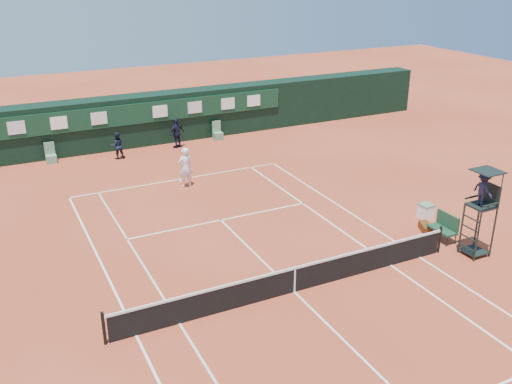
% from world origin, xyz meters
% --- Properties ---
extents(ground, '(90.00, 90.00, 0.00)m').
position_xyz_m(ground, '(0.00, 0.00, 0.00)').
color(ground, '#B94A2B').
rests_on(ground, ground).
extents(court_lines, '(11.05, 23.85, 0.01)m').
position_xyz_m(court_lines, '(0.00, 0.00, 0.01)').
color(court_lines, silver).
rests_on(court_lines, ground).
extents(tennis_net, '(12.90, 0.10, 1.10)m').
position_xyz_m(tennis_net, '(0.00, 0.00, 0.51)').
color(tennis_net, black).
rests_on(tennis_net, ground).
extents(back_wall, '(40.00, 1.65, 3.00)m').
position_xyz_m(back_wall, '(0.00, 18.74, 1.51)').
color(back_wall, black).
rests_on(back_wall, ground).
extents(linesman_chair_left, '(0.55, 0.50, 1.15)m').
position_xyz_m(linesman_chair_left, '(-5.50, 17.48, 0.32)').
color(linesman_chair_left, '#5E906E').
rests_on(linesman_chair_left, ground).
extents(linesman_chair_right, '(0.55, 0.50, 1.15)m').
position_xyz_m(linesman_chair_right, '(4.50, 17.48, 0.32)').
color(linesman_chair_right, '#5C8D68').
rests_on(linesman_chair_right, ground).
extents(umpire_chair, '(0.96, 0.95, 3.42)m').
position_xyz_m(umpire_chair, '(7.49, -0.73, 2.46)').
color(umpire_chair, black).
rests_on(umpire_chair, ground).
extents(player_bench, '(0.56, 1.20, 1.10)m').
position_xyz_m(player_bench, '(7.37, 0.77, 0.60)').
color(player_bench, '#183C27').
rests_on(player_bench, ground).
extents(tennis_bag, '(0.69, 0.93, 0.32)m').
position_xyz_m(tennis_bag, '(7.23, 1.65, 0.16)').
color(tennis_bag, black).
rests_on(tennis_bag, ground).
extents(cooler, '(0.57, 0.57, 0.65)m').
position_xyz_m(cooler, '(8.14, 2.67, 0.33)').
color(cooler, white).
rests_on(cooler, ground).
extents(tennis_ball, '(0.07, 0.07, 0.07)m').
position_xyz_m(tennis_ball, '(3.86, 9.52, 0.03)').
color(tennis_ball, '#B3D531').
rests_on(tennis_ball, ground).
extents(player, '(0.81, 0.61, 2.02)m').
position_xyz_m(player, '(0.01, 10.83, 1.01)').
color(player, white).
rests_on(player, ground).
extents(ball_kid_left, '(0.76, 0.60, 1.54)m').
position_xyz_m(ball_kid_left, '(-2.00, 16.55, 0.77)').
color(ball_kid_left, black).
rests_on(ball_kid_left, ground).
extents(ball_kid_right, '(1.13, 0.81, 1.78)m').
position_xyz_m(ball_kid_right, '(1.69, 17.02, 0.89)').
color(ball_kid_right, black).
rests_on(ball_kid_right, ground).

